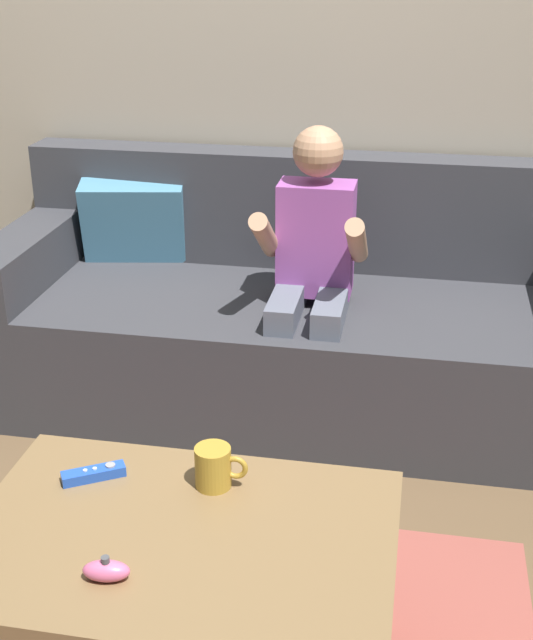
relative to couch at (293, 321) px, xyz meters
The scene contains 8 objects.
ground_plane 1.15m from the couch, 93.57° to the right, with size 9.25×9.25×0.00m, color brown.
wall_back 1.04m from the couch, 100.05° to the left, with size 4.62×0.05×2.50m, color #B2A38E.
couch is the anchor object (origin of this frame).
person_seated_on_couch 0.34m from the couch, 65.43° to the right, with size 0.34×0.42×0.99m.
coffee_table 1.34m from the couch, 91.11° to the right, with size 0.87×0.60×0.41m.
game_remote_blue_near_edge 1.22m from the couch, 102.59° to the right, with size 0.14×0.10×0.03m.
nunchuk_pink 1.50m from the couch, 94.65° to the right, with size 0.09×0.06×0.05m.
coffee_mug 1.17m from the couch, 89.71° to the right, with size 0.12×0.08×0.10m.
Camera 1 is at (0.47, -1.56, 1.50)m, focal length 47.76 mm.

